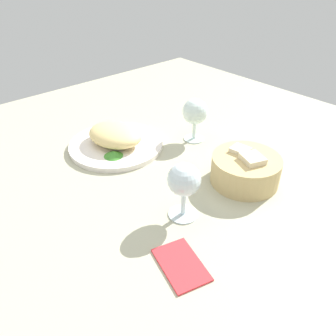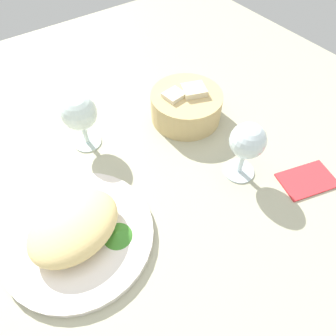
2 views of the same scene
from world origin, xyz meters
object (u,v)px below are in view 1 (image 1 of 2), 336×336
object	(u,v)px
bread_basket	(245,169)
wine_glass_near	(184,182)
folded_napkin	(181,264)
plate	(116,145)
wine_glass_far	(195,113)

from	to	relation	value
bread_basket	wine_glass_near	size ratio (longest dim) A/B	1.29
bread_basket	folded_napkin	size ratio (longest dim) A/B	1.49
plate	folded_napkin	distance (cm)	45.48
plate	folded_napkin	xyz separation A→B (cm)	(42.79, -15.41, -0.30)
wine_glass_far	folded_napkin	size ratio (longest dim) A/B	1.14
bread_basket	folded_napkin	world-z (taller)	bread_basket
wine_glass_near	folded_napkin	size ratio (longest dim) A/B	1.15
plate	bread_basket	bearing A→B (deg)	21.94
plate	wine_glass_far	world-z (taller)	wine_glass_far
wine_glass_near	wine_glass_far	size ratio (longest dim) A/B	1.01
wine_glass_near	plate	bearing A→B (deg)	170.26
wine_glass_near	bread_basket	bearing A→B (deg)	86.78
bread_basket	wine_glass_far	xyz separation A→B (cm)	(-22.91, 5.94, 4.80)
bread_basket	folded_napkin	xyz separation A→B (cm)	(8.50, -29.22, -3.16)
plate	wine_glass_far	size ratio (longest dim) A/B	2.11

